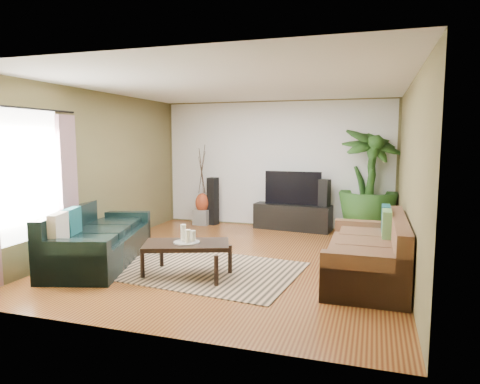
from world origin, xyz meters
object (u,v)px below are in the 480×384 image
at_px(pedestal, 202,217).
at_px(side_table, 122,232).
at_px(coffee_table, 187,259).
at_px(speaker_right, 324,206).
at_px(speaker_left, 213,201).
at_px(vase, 202,203).
at_px(sofa_left, 100,235).
at_px(television, 293,188).
at_px(sofa_right, 366,247).
at_px(tv_stand, 293,217).
at_px(potted_plant, 369,182).

bearing_deg(pedestal, side_table, -105.50).
xyz_separation_m(coffee_table, speaker_right, (1.49, 3.41, 0.30)).
relative_size(speaker_left, vase, 2.46).
distance_m(sofa_left, television, 4.06).
distance_m(sofa_right, television, 3.25).
xyz_separation_m(speaker_right, side_table, (-3.29, -2.21, -0.29)).
xyz_separation_m(tv_stand, potted_plant, (1.50, 0.00, 0.79)).
xyz_separation_m(coffee_table, tv_stand, (0.83, 3.49, 0.03)).
height_order(sofa_right, vase, sofa_right).
bearing_deg(sofa_left, coffee_table, -115.00).
xyz_separation_m(sofa_left, speaker_left, (0.61, 3.25, 0.10)).
distance_m(vase, side_table, 2.32).
bearing_deg(sofa_left, sofa_right, -99.95).
height_order(coffee_table, speaker_left, speaker_left).
xyz_separation_m(television, side_table, (-2.63, -2.29, -0.62)).
distance_m(sofa_right, pedestal, 4.50).
xyz_separation_m(sofa_right, vase, (-3.55, 2.76, 0.06)).
bearing_deg(sofa_left, tv_stand, -52.53).
bearing_deg(potted_plant, coffee_table, -123.73).
bearing_deg(vase, speaker_left, 16.24).
bearing_deg(speaker_right, tv_stand, -172.30).
bearing_deg(tv_stand, speaker_right, -0.47).
height_order(potted_plant, side_table, potted_plant).
distance_m(sofa_left, speaker_left, 3.30).
bearing_deg(speaker_right, sofa_right, -57.50).
height_order(sofa_right, potted_plant, potted_plant).
bearing_deg(vase, tv_stand, 1.89).
bearing_deg(vase, sofa_left, -96.88).
height_order(sofa_right, side_table, sofa_right).
bearing_deg(coffee_table, potted_plant, 36.39).
xyz_separation_m(speaker_left, vase, (-0.23, -0.07, -0.04)).
height_order(television, potted_plant, potted_plant).
relative_size(coffee_table, tv_stand, 0.72).
bearing_deg(potted_plant, side_table, -151.01).
bearing_deg(tv_stand, sofa_right, -54.87).
distance_m(coffee_table, pedestal, 3.63).
bearing_deg(side_table, speaker_left, 69.74).
height_order(tv_stand, speaker_right, speaker_right).
height_order(sofa_left, side_table, sofa_left).
bearing_deg(tv_stand, television, 0.00).
distance_m(speaker_left, side_table, 2.46).
distance_m(television, pedestal, 2.14).
bearing_deg(speaker_left, coffee_table, -60.81).
relative_size(speaker_left, speaker_right, 0.97).
height_order(coffee_table, television, television).
distance_m(speaker_left, pedestal, 0.43).
xyz_separation_m(television, pedestal, (-2.02, -0.07, -0.71)).
bearing_deg(vase, potted_plant, 1.08).
relative_size(sofa_left, tv_stand, 1.47).
bearing_deg(tv_stand, side_table, -132.37).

